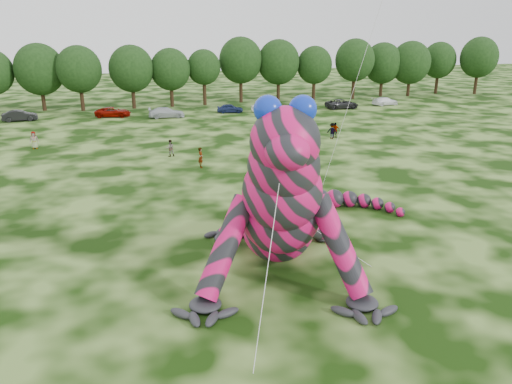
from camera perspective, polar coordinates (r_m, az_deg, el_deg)
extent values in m
plane|color=#16330A|center=(28.79, 13.60, -6.90)|extent=(240.00, 240.00, 0.00)
cylinder|color=silver|center=(37.36, 11.52, 12.72)|extent=(0.02, 0.02, 17.73)
cylinder|color=#382314|center=(39.54, 7.56, 0.69)|extent=(0.08, 0.08, 0.24)
imported|color=black|center=(74.15, -25.40, 7.89)|extent=(4.54, 1.96, 1.46)
imported|color=#7D0A01|center=(73.12, -16.03, 8.78)|extent=(5.21, 3.17, 1.35)
imported|color=silver|center=(70.78, -10.19, 8.93)|extent=(5.02, 2.29, 1.42)
imported|color=navy|center=(73.92, -2.99, 9.53)|extent=(4.02, 2.27, 1.29)
imported|color=beige|center=(74.31, 1.02, 9.61)|extent=(4.11, 1.89, 1.31)
imported|color=#262528|center=(78.74, 9.80, 9.89)|extent=(5.13, 2.37, 1.43)
imported|color=white|center=(83.60, 14.55, 10.01)|extent=(4.65, 2.50, 1.28)
imported|color=gray|center=(57.57, 9.05, 6.99)|extent=(1.08, 0.88, 1.73)
imported|color=gray|center=(44.82, -6.33, 3.94)|extent=(0.48, 0.70, 1.85)
imported|color=gray|center=(56.52, -24.03, 5.44)|extent=(0.91, 0.62, 1.79)
imported|color=gray|center=(56.85, 8.70, 6.91)|extent=(1.34, 1.21, 1.80)
imported|color=gray|center=(45.67, 2.28, 4.24)|extent=(0.89, 1.69, 1.74)
imported|color=gray|center=(49.24, -9.79, 4.97)|extent=(0.86, 0.71, 1.64)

